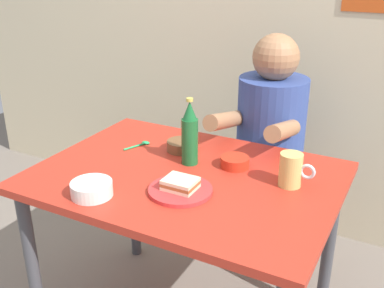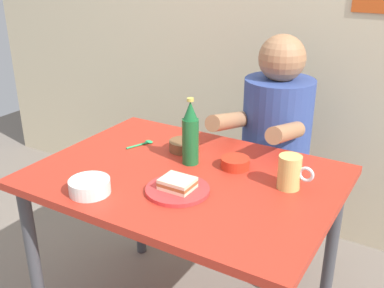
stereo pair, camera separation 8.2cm
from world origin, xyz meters
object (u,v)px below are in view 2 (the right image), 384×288
object	(u,v)px
dining_table	(185,196)
plate_orange	(178,190)
stool	(271,200)
sandwich	(177,183)
beer_bottle	(190,134)
rice_bowl_white	(90,186)
beer_mug	(290,172)
person_seated	(276,123)

from	to	relation	value
dining_table	plate_orange	bearing A→B (deg)	-68.80
stool	sandwich	xyz separation A→B (m)	(-0.06, -0.76, 0.42)
beer_bottle	stool	bearing A→B (deg)	74.98
dining_table	rice_bowl_white	world-z (taller)	rice_bowl_white
plate_orange	rice_bowl_white	bearing A→B (deg)	-147.52
rice_bowl_white	plate_orange	bearing A→B (deg)	32.48
plate_orange	beer_mug	world-z (taller)	beer_mug
person_seated	plate_orange	bearing A→B (deg)	-94.91
person_seated	beer_bottle	distance (m)	0.56
dining_table	sandwich	distance (m)	0.19
plate_orange	beer_bottle	world-z (taller)	beer_bottle
beer_mug	rice_bowl_white	size ratio (longest dim) A/B	0.90
dining_table	rice_bowl_white	distance (m)	0.37
rice_bowl_white	stool	bearing A→B (deg)	71.14
dining_table	beer_bottle	distance (m)	0.23
plate_orange	beer_bottle	xyz separation A→B (m)	(-0.08, 0.22, 0.11)
plate_orange	stool	bearing A→B (deg)	85.16
stool	sandwich	world-z (taller)	sandwich
beer_bottle	rice_bowl_white	size ratio (longest dim) A/B	1.87
stool	rice_bowl_white	xyz separation A→B (m)	(-0.31, -0.92, 0.42)
person_seated	plate_orange	xyz separation A→B (m)	(-0.06, -0.75, -0.02)
person_seated	rice_bowl_white	xyz separation A→B (m)	(-0.31, -0.91, 0.00)
stool	person_seated	xyz separation A→B (m)	(0.00, -0.01, 0.42)
dining_table	sandwich	bearing A→B (deg)	-68.80
sandwich	beer_mug	world-z (taller)	beer_mug
dining_table	sandwich	size ratio (longest dim) A/B	10.00
rice_bowl_white	sandwich	bearing A→B (deg)	32.48
sandwich	person_seated	bearing A→B (deg)	85.09
sandwich	dining_table	bearing A→B (deg)	111.20
person_seated	rice_bowl_white	distance (m)	0.96
stool	rice_bowl_white	size ratio (longest dim) A/B	3.21
person_seated	rice_bowl_white	bearing A→B (deg)	-109.08
person_seated	rice_bowl_white	size ratio (longest dim) A/B	5.14
dining_table	person_seated	size ratio (longest dim) A/B	1.53
plate_orange	sandwich	xyz separation A→B (m)	(0.00, 0.00, 0.02)
beer_mug	person_seated	bearing A→B (deg)	115.45
stool	dining_table	bearing A→B (deg)	-100.37
beer_mug	beer_bottle	size ratio (longest dim) A/B	0.48
dining_table	plate_orange	distance (m)	0.17
stool	plate_orange	xyz separation A→B (m)	(-0.06, -0.76, 0.40)
person_seated	plate_orange	size ratio (longest dim) A/B	3.27
person_seated	sandwich	distance (m)	0.75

